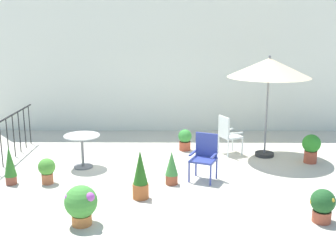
# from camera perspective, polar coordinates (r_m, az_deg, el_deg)

# --- Properties ---
(ground_plane) EXTENTS (60.00, 60.00, 0.00)m
(ground_plane) POSITION_cam_1_polar(r_m,az_deg,el_deg) (8.64, -0.04, -6.87)
(ground_plane) COLOR beige
(villa_facade) EXTENTS (10.35, 0.30, 4.29)m
(villa_facade) POSITION_cam_1_polar(r_m,az_deg,el_deg) (12.09, 0.16, 9.45)
(villa_facade) COLOR silver
(villa_facade) RESTS_ON ground
(patio_umbrella_0) EXTENTS (1.88, 1.88, 2.36)m
(patio_umbrella_0) POSITION_cam_1_polar(r_m,az_deg,el_deg) (9.80, 13.56, 7.58)
(patio_umbrella_0) COLOR #2D2D2D
(patio_umbrella_0) RESTS_ON ground
(cafe_table_0) EXTENTS (0.76, 0.76, 0.72)m
(cafe_table_0) POSITION_cam_1_polar(r_m,az_deg,el_deg) (9.22, -11.57, -2.53)
(cafe_table_0) COLOR silver
(cafe_table_0) RESTS_ON ground
(patio_chair_0) EXTENTS (0.61, 0.59, 0.93)m
(patio_chair_0) POSITION_cam_1_polar(r_m,az_deg,el_deg) (8.37, 5.00, -3.84)
(patio_chair_0) COLOR #344194
(patio_chair_0) RESTS_ON ground
(patio_chair_1) EXTENTS (0.59, 0.60, 0.93)m
(patio_chair_1) POSITION_cam_1_polar(r_m,az_deg,el_deg) (10.04, 8.11, -0.93)
(patio_chair_1) COLOR white
(patio_chair_1) RESTS_ON ground
(potted_plant_0) EXTENTS (0.33, 0.33, 0.51)m
(potted_plant_0) POSITION_cam_1_polar(r_m,az_deg,el_deg) (8.51, -16.12, -5.68)
(potted_plant_0) COLOR #B5623E
(potted_plant_0) RESTS_ON ground
(potted_plant_1) EXTENTS (0.51, 0.51, 0.64)m
(potted_plant_1) POSITION_cam_1_polar(r_m,az_deg,el_deg) (6.68, -11.73, -10.26)
(potted_plant_1) COLOR #C5743B
(potted_plant_1) RESTS_ON ground
(potted_plant_2) EXTENTS (0.25, 0.25, 0.66)m
(potted_plant_2) POSITION_cam_1_polar(r_m,az_deg,el_deg) (8.14, 0.49, -5.67)
(potted_plant_2) COLOR #9D4C31
(potted_plant_2) RESTS_ON ground
(potted_plant_4) EXTENTS (0.33, 0.33, 0.53)m
(potted_plant_4) POSITION_cam_1_polar(r_m,az_deg,el_deg) (10.33, 2.31, -1.80)
(potted_plant_4) COLOR #A5472E
(potted_plant_4) RESTS_ON ground
(potted_plant_5) EXTENTS (0.41, 0.41, 0.65)m
(potted_plant_5) POSITION_cam_1_polar(r_m,az_deg,el_deg) (9.90, 18.86, -2.67)
(potted_plant_5) COLOR #AE4E35
(potted_plant_5) RESTS_ON ground
(potted_plant_6) EXTENTS (0.29, 0.29, 0.89)m
(potted_plant_6) POSITION_cam_1_polar(r_m,az_deg,el_deg) (7.48, -3.77, -6.74)
(potted_plant_6) COLOR #B65F2F
(potted_plant_6) RESTS_ON ground
(potted_plant_7) EXTENTS (0.23, 0.23, 0.76)m
(potted_plant_7) POSITION_cam_1_polar(r_m,az_deg,el_deg) (8.67, -20.67, -4.97)
(potted_plant_7) COLOR brown
(potted_plant_7) RESTS_ON ground
(potted_plant_8) EXTENTS (0.39, 0.38, 0.54)m
(potted_plant_8) POSITION_cam_1_polar(r_m,az_deg,el_deg) (7.08, 20.24, -9.96)
(potted_plant_8) COLOR #AB4F37
(potted_plant_8) RESTS_ON ground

